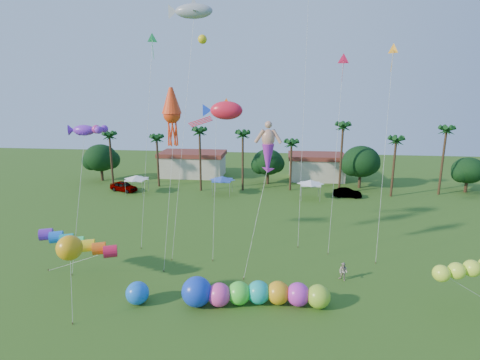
# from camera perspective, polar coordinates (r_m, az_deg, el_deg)

# --- Properties ---
(ground) EXTENTS (160.00, 160.00, 0.00)m
(ground) POSITION_cam_1_polar(r_m,az_deg,el_deg) (26.95, -2.67, -24.24)
(ground) COLOR #285116
(ground) RESTS_ON ground
(tree_line) EXTENTS (69.46, 8.91, 11.00)m
(tree_line) POSITION_cam_1_polar(r_m,az_deg,el_deg) (66.15, 6.46, 2.75)
(tree_line) COLOR #3A2819
(tree_line) RESTS_ON ground
(buildings_row) EXTENTS (35.00, 7.00, 4.00)m
(buildings_row) POSITION_cam_1_polar(r_m,az_deg,el_deg) (72.79, 1.19, 1.99)
(buildings_row) COLOR beige
(buildings_row) RESTS_ON ground
(tent_row) EXTENTS (31.00, 4.00, 0.60)m
(tent_row) POSITION_cam_1_polar(r_m,az_deg,el_deg) (59.75, -2.83, 0.17)
(tent_row) COLOR white
(tent_row) RESTS_ON ground
(car_a) EXTENTS (5.25, 3.55, 1.66)m
(car_a) POSITION_cam_1_polar(r_m,az_deg,el_deg) (65.70, -17.31, -0.93)
(car_a) COLOR #4C4C54
(car_a) RESTS_ON ground
(car_b) EXTENTS (4.47, 1.88, 1.43)m
(car_b) POSITION_cam_1_polar(r_m,az_deg,el_deg) (61.61, 16.03, -1.89)
(car_b) COLOR #4C4C54
(car_b) RESTS_ON ground
(spectator_b) EXTENTS (1.02, 0.99, 1.65)m
(spectator_b) POSITION_cam_1_polar(r_m,az_deg,el_deg) (35.38, 15.45, -13.31)
(spectator_b) COLOR #AE9F91
(spectator_b) RESTS_ON ground
(caterpillar_inflatable) EXTENTS (11.68, 3.23, 2.37)m
(caterpillar_inflatable) POSITION_cam_1_polar(r_m,az_deg,el_deg) (30.65, 1.54, -16.88)
(caterpillar_inflatable) COLOR #F841A4
(caterpillar_inflatable) RESTS_ON ground
(blue_ball) EXTENTS (1.82, 1.82, 1.82)m
(blue_ball) POSITION_cam_1_polar(r_m,az_deg,el_deg) (31.91, -15.36, -16.27)
(blue_ball) COLOR blue
(blue_ball) RESTS_ON ground
(rainbow_tube) EXTENTS (9.25, 3.23, 3.69)m
(rainbow_tube) POSITION_cam_1_polar(r_m,az_deg,el_deg) (35.07, -22.04, -9.90)
(rainbow_tube) COLOR red
(rainbow_tube) RESTS_ON ground
(green_worm) EXTENTS (8.96, 3.85, 4.10)m
(green_worm) POSITION_cam_1_polar(r_m,az_deg,el_deg) (32.08, 28.33, -12.42)
(green_worm) COLOR #D2FE38
(green_worm) RESTS_ON ground
(orange_ball_kite) EXTENTS (2.03, 2.03, 6.48)m
(orange_ball_kite) POSITION_cam_1_polar(r_m,az_deg,el_deg) (29.66, -24.55, -9.39)
(orange_ball_kite) COLOR orange
(orange_ball_kite) RESTS_ON ground
(merman_kite) EXTENTS (3.04, 4.53, 13.42)m
(merman_kite) POSITION_cam_1_polar(r_m,az_deg,el_deg) (34.28, 4.29, 4.48)
(merman_kite) COLOR tan
(merman_kite) RESTS_ON ground
(fish_kite) EXTENTS (5.19, 5.99, 15.55)m
(fish_kite) POSITION_cam_1_polar(r_m,az_deg,el_deg) (38.99, -2.09, 10.54)
(fish_kite) COLOR red
(fish_kite) RESTS_ON ground
(shark_kite) EXTENTS (5.29, 7.06, 25.03)m
(shark_kite) POSITION_cam_1_polar(r_m,az_deg,el_deg) (40.83, -7.05, 24.16)
(shark_kite) COLOR #9BA1A9
(shark_kite) RESTS_ON ground
(squid_kite) EXTENTS (2.13, 4.75, 16.90)m
(squid_kite) POSITION_cam_1_polar(r_m,az_deg,el_deg) (36.22, -10.34, 9.76)
(squid_kite) COLOR #FF4014
(squid_kite) RESTS_ON ground
(lobster_kite) EXTENTS (4.22, 6.44, 13.50)m
(lobster_kite) POSITION_cam_1_polar(r_m,az_deg,el_deg) (39.28, -22.68, 7.01)
(lobster_kite) COLOR purple
(lobster_kite) RESTS_ON ground
(delta_kite_red) EXTENTS (1.62, 4.23, 20.17)m
(delta_kite_red) POSITION_cam_1_polar(r_m,az_deg,el_deg) (41.04, 15.44, 16.86)
(delta_kite_red) COLOR #E01845
(delta_kite_red) RESTS_ON ground
(delta_kite_yellow) EXTENTS (1.59, 5.08, 20.94)m
(delta_kite_yellow) POSITION_cam_1_polar(r_m,az_deg,el_deg) (40.94, 22.27, 17.39)
(delta_kite_yellow) COLOR #FF9D1A
(delta_kite_yellow) RESTS_ON ground
(delta_kite_green) EXTENTS (1.74, 4.27, 22.27)m
(delta_kite_green) POSITION_cam_1_polar(r_m,az_deg,el_deg) (42.06, -13.26, 19.64)
(delta_kite_green) COLOR #35E464
(delta_kite_green) RESTS_ON ground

